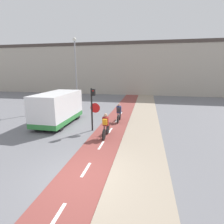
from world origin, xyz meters
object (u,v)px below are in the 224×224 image
van (58,109)px  traffic_light_pole (93,105)px  cyclist_far (119,113)px  cyclist_near (106,126)px  street_lamp_far (76,67)px

van → traffic_light_pole: bearing=-18.2°
cyclist_far → van: bearing=-162.7°
cyclist_near → van: 4.79m
street_lamp_far → traffic_light_pole: bearing=-60.0°
cyclist_far → traffic_light_pole: bearing=-119.5°
traffic_light_pole → van: (-3.16, 1.04, -0.63)m
street_lamp_far → van: 6.82m
traffic_light_pole → street_lamp_far: size_ratio=0.40×
cyclist_far → street_lamp_far: bearing=140.2°
traffic_light_pole → cyclist_near: (1.12, -1.05, -1.11)m
traffic_light_pole → street_lamp_far: street_lamp_far is taller
van → cyclist_near: bearing=-26.0°
street_lamp_far → cyclist_far: 7.98m
cyclist_near → cyclist_far: bearing=85.6°
traffic_light_pole → cyclist_far: bearing=60.5°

